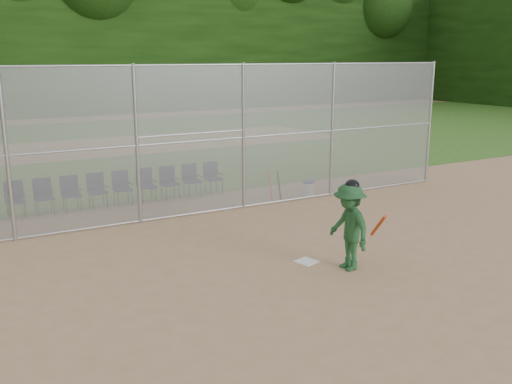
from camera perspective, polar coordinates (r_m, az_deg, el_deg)
ground at (r=11.51m, az=6.14°, el=-7.89°), size 100.00×100.00×0.00m
grass_strip at (r=27.75m, az=-15.84°, el=4.33°), size 100.00×100.00×0.00m
dirt_patch_far at (r=27.75m, az=-15.84°, el=4.33°), size 24.00×24.00×0.00m
backstop_fence at (r=15.21m, az=-4.61°, el=5.48°), size 16.09×0.09×4.00m
treeline at (r=29.41m, az=-17.51°, el=15.47°), size 81.00×60.00×11.00m
home_plate at (r=11.98m, az=5.06°, el=-6.93°), size 0.49×0.49×0.02m
batter_at_plate at (r=11.43m, az=9.29°, el=-3.41°), size 0.91×1.32×1.84m
water_cooler at (r=17.51m, az=5.28°, el=0.39°), size 0.36×0.36×0.45m
spare_bats at (r=16.90m, az=1.88°, el=0.63°), size 0.36×0.28×0.84m
chair_1 at (r=16.23m, az=-22.92°, el=-0.77°), size 0.54×0.52×0.96m
chair_2 at (r=16.32m, az=-20.43°, el=-0.48°), size 0.54×0.52×0.96m
chair_3 at (r=16.43m, az=-17.97°, el=-0.19°), size 0.54×0.52×0.96m
chair_4 at (r=16.57m, az=-15.55°, el=0.09°), size 0.54×0.52×0.96m
chair_5 at (r=16.75m, az=-13.18°, el=0.37°), size 0.54×0.52×0.96m
chair_6 at (r=16.95m, az=-10.86°, el=0.64°), size 0.54×0.52×0.96m
chair_7 at (r=17.18m, az=-8.60°, el=0.90°), size 0.54×0.52×0.96m
chair_8 at (r=17.44m, az=-6.40°, el=1.16°), size 0.54×0.52×0.96m
chair_9 at (r=17.72m, az=-4.26°, el=1.40°), size 0.54×0.52×0.96m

